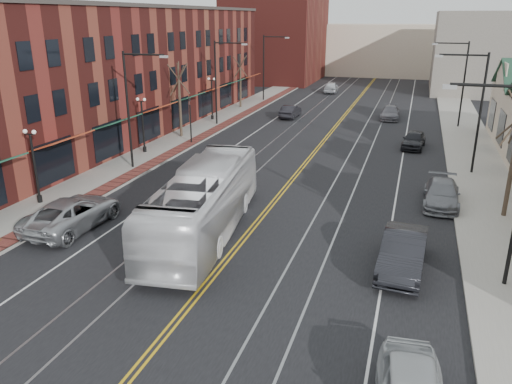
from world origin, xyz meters
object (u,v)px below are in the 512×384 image
Objects in this scene: parked_suv at (73,213)px; parked_car_d at (414,140)px; transit_bus at (204,202)px; parked_car_b at (403,252)px; parked_car_c at (442,194)px.

parked_car_d is at bearing -124.47° from parked_suv.
transit_bus is 9.59m from parked_car_b.
transit_bus is at bearing 178.40° from parked_car_b.
parked_car_c is (11.32, 7.95, -1.02)m from transit_bus.
parked_suv is 27.88m from parked_car_d.
transit_bus is 2.57× the size of parked_car_c.
transit_bus reaches higher than parked_suv.
parked_car_b is at bearing -100.16° from parked_car_c.
parked_car_c is 1.15× the size of parked_car_d.
parked_car_b is at bearing 168.04° from transit_bus.
parked_car_b is 1.06× the size of parked_car_c.
transit_bus reaches higher than parked_car_c.
parked_suv is 16.30m from parked_car_b.
parked_suv is at bearing -175.03° from parked_car_b.
parked_car_d is (16.29, 22.62, -0.10)m from parked_suv.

